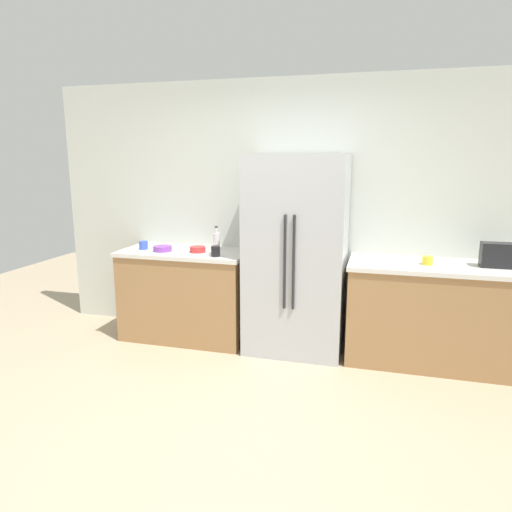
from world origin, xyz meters
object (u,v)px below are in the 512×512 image
cup_a (144,245)px  cup_c (216,251)px  bowl_a (198,249)px  cup_b (427,260)px  bowl_b (163,249)px  refrigerator (296,255)px  toaster (496,255)px  bottle_a (217,240)px

cup_a → cup_c: cup_c is taller
cup_a → bowl_a: size_ratio=0.56×
cup_a → bowl_a: (0.59, 0.01, -0.01)m
cup_b → bowl_b: (-2.52, -0.05, -0.01)m
refrigerator → cup_a: (-1.58, -0.05, 0.03)m
cup_b → bowl_a: cup_b is taller
toaster → cup_a: bearing=-178.7°
refrigerator → bowl_a: bearing=-178.0°
bottle_a → cup_b: size_ratio=2.63×
toaster → bottle_a: bottle_a is taller
refrigerator → cup_a: bearing=-178.4°
refrigerator → toaster: 1.73m
bottle_a → cup_a: (-0.72, -0.21, -0.05)m
cup_a → bowl_b: cup_a is taller
cup_c → bowl_b: 0.61m
cup_a → bottle_a: bearing=16.5°
toaster → bowl_a: toaster is taller
refrigerator → bottle_a: (-0.86, 0.17, 0.08)m
refrigerator → bowl_b: (-1.35, -0.08, 0.01)m
toaster → bowl_b: toaster is taller
toaster → bowl_a: bearing=-178.7°
cup_b → bowl_a: size_ratio=0.58×
toaster → bottle_a: bearing=176.9°
bottle_a → cup_b: (2.04, -0.20, -0.05)m
cup_a → cup_b: bearing=0.4°
toaster → cup_b: (-0.55, -0.05, -0.07)m
refrigerator → cup_a: size_ratio=21.32×
cup_b → bowl_a: 2.16m
cup_b → bowl_a: bearing=-179.8°
bottle_a → refrigerator: bearing=-11.0°
cup_c → toaster: bearing=4.9°
cup_c → bowl_b: size_ratio=0.54×
toaster → bowl_b: (-3.08, -0.11, -0.08)m
cup_a → cup_b: cup_a is taller
cup_b → cup_c: bearing=-175.4°
bottle_a → cup_b: bearing=-5.5°
bowl_a → bottle_a: bearing=58.1°
cup_a → cup_c: bearing=-9.3°
bottle_a → cup_b: bottle_a is taller
cup_a → bowl_b: (0.23, -0.04, -0.02)m
bottle_a → bowl_b: bottle_a is taller
bowl_b → toaster: bearing=2.0°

